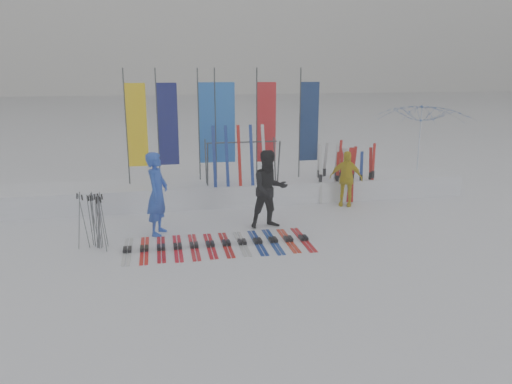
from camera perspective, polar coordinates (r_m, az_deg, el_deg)
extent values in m
plane|color=white|center=(10.38, 0.63, -7.56)|extent=(120.00, 120.00, 0.00)
cube|color=white|center=(14.61, -3.04, 0.15)|extent=(14.00, 1.60, 0.60)
imported|color=blue|center=(11.77, -11.22, -0.20)|extent=(0.68, 0.83, 1.95)
imported|color=black|center=(12.05, 1.53, 0.30)|extent=(1.03, 0.86, 1.90)
imported|color=#D9BE0E|center=(14.22, 10.23, 1.54)|extent=(0.99, 0.75, 1.56)
imported|color=white|center=(16.75, 18.37, 5.07)|extent=(4.03, 4.06, 2.78)
cube|color=silver|center=(11.05, -14.49, -6.45)|extent=(0.17, 1.66, 0.07)
cube|color=red|center=(11.03, -12.64, -6.38)|extent=(0.17, 1.68, 0.07)
cube|color=#B50E13|center=(11.02, -10.79, -6.29)|extent=(0.17, 1.60, 0.07)
cube|color=red|center=(11.03, -8.94, -6.20)|extent=(0.17, 1.67, 0.07)
cube|color=red|center=(11.04, -7.09, -6.11)|extent=(0.17, 1.67, 0.07)
cube|color=red|center=(11.07, -5.25, -6.00)|extent=(0.17, 1.60, 0.07)
cube|color=#B7140E|center=(11.11, -3.43, -5.90)|extent=(0.17, 1.61, 0.07)
cube|color=#AEB1B5|center=(11.16, -1.61, -5.78)|extent=(0.17, 1.57, 0.07)
cube|color=navy|center=(11.22, 0.18, -5.67)|extent=(0.17, 1.65, 0.07)
cube|color=navy|center=(11.29, 1.95, -5.54)|extent=(0.17, 1.69, 0.07)
cube|color=red|center=(11.37, 3.70, -5.42)|extent=(0.17, 1.59, 0.07)
cube|color=red|center=(11.46, 5.42, -5.29)|extent=(0.17, 1.64, 0.07)
cylinder|color=#595B60|center=(11.38, -19.55, -3.07)|extent=(0.12, 0.16, 1.25)
cylinder|color=#595B60|center=(11.36, -18.09, -3.01)|extent=(0.03, 0.05, 1.25)
cylinder|color=#595B60|center=(11.49, -18.42, -3.08)|extent=(0.08, 0.04, 1.15)
cylinder|color=#595B60|center=(11.23, -17.58, -3.42)|extent=(0.10, 0.15, 1.14)
cylinder|color=#595B60|center=(11.21, -17.78, -3.19)|extent=(0.07, 0.14, 1.25)
cylinder|color=#595B60|center=(11.47, -18.17, -3.08)|extent=(0.07, 0.12, 1.15)
cylinder|color=#595B60|center=(10.98, -17.15, -3.55)|extent=(0.12, 0.02, 1.24)
cylinder|color=#595B60|center=(11.55, -18.01, -3.00)|extent=(0.14, 0.14, 1.13)
cylinder|color=#595B60|center=(11.32, -19.05, -3.18)|extent=(0.16, 0.06, 1.23)
cylinder|color=#595B60|center=(11.26, -17.35, -3.25)|extent=(0.03, 0.09, 1.19)
cylinder|color=#595B60|center=(11.24, -17.56, -3.32)|extent=(0.06, 0.02, 1.19)
cylinder|color=#595B60|center=(11.26, -17.01, -3.12)|extent=(0.11, 0.12, 1.22)
cylinder|color=#595B60|center=(11.24, -17.46, -3.12)|extent=(0.10, 0.07, 1.25)
cylinder|color=#383A3F|center=(14.32, -14.60, 7.16)|extent=(0.04, 0.04, 3.20)
cube|color=yellow|center=(14.30, -13.44, 7.42)|extent=(0.55, 0.03, 2.30)
cylinder|color=#383A3F|center=(14.37, -11.16, 7.37)|extent=(0.04, 0.04, 3.20)
cube|color=#0D125C|center=(14.36, -10.01, 7.62)|extent=(0.55, 0.03, 2.30)
cylinder|color=#383A3F|center=(14.49, -6.56, 7.60)|extent=(0.04, 0.04, 3.20)
cube|color=blue|center=(14.51, -5.41, 7.84)|extent=(0.55, 0.03, 2.30)
cylinder|color=#383A3F|center=(14.53, -4.65, 7.66)|extent=(0.04, 0.04, 3.20)
cube|color=blue|center=(14.56, -3.51, 7.89)|extent=(0.55, 0.03, 2.30)
cylinder|color=#383A3F|center=(14.58, 0.09, 7.73)|extent=(0.04, 0.04, 3.20)
cube|color=red|center=(14.63, 1.21, 7.95)|extent=(0.55, 0.03, 2.30)
cylinder|color=#383A3F|center=(14.81, 5.03, 7.78)|extent=(0.04, 0.04, 3.20)
cube|color=navy|center=(14.88, 6.12, 7.98)|extent=(0.55, 0.03, 2.30)
cylinder|color=#383A3F|center=(13.70, -5.55, 3.11)|extent=(0.04, 0.30, 1.23)
cylinder|color=#383A3F|center=(14.19, -5.76, 3.49)|extent=(0.04, 0.30, 1.23)
cylinder|color=#383A3F|center=(14.03, 2.61, 3.43)|extent=(0.04, 0.30, 1.23)
cylinder|color=#383A3F|center=(14.51, 2.15, 3.79)|extent=(0.04, 0.30, 1.23)
cylinder|color=#383A3F|center=(13.98, -1.61, 5.71)|extent=(2.00, 0.04, 0.04)
cube|color=red|center=(15.45, 10.69, 2.36)|extent=(0.09, 0.04, 1.48)
cube|color=navy|center=(14.84, 11.92, 1.80)|extent=(0.09, 0.04, 1.47)
cube|color=red|center=(15.36, 9.43, 2.78)|extent=(0.09, 0.05, 1.70)
cube|color=red|center=(14.99, 9.72, 2.09)|extent=(0.09, 0.03, 1.50)
cube|color=red|center=(14.52, 10.95, 1.89)|extent=(0.09, 0.04, 1.62)
cube|color=silver|center=(15.07, 9.55, 2.14)|extent=(0.09, 0.04, 1.49)
cube|color=red|center=(14.97, 13.20, 2.29)|extent=(0.09, 0.05, 1.70)
cube|color=silver|center=(15.00, 7.19, 2.38)|extent=(0.09, 0.03, 1.59)
cube|color=red|center=(14.65, 10.66, 1.75)|extent=(0.09, 0.04, 1.49)
cube|color=silver|center=(14.63, 9.13, 2.20)|extent=(0.09, 0.04, 1.69)
cube|color=silver|center=(15.17, 7.81, 2.56)|extent=(0.09, 0.04, 1.63)
cube|color=silver|center=(15.20, 10.21, 2.17)|extent=(0.09, 0.03, 1.46)
cube|color=red|center=(15.04, 12.94, 2.09)|extent=(0.09, 0.04, 1.56)
cube|color=silver|center=(14.33, 7.38, 1.90)|extent=(0.09, 0.03, 1.64)
cube|color=red|center=(14.62, 9.28, 1.73)|extent=(0.09, 0.04, 1.46)
cube|color=red|center=(15.55, 11.03, 2.44)|extent=(0.09, 0.04, 1.49)
cube|color=navy|center=(14.86, 9.09, 2.16)|extent=(0.09, 0.03, 1.58)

